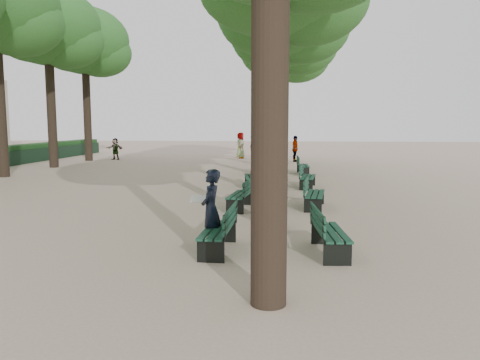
{
  "coord_description": "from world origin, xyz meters",
  "views": [
    {
      "loc": [
        1.72,
        -8.52,
        2.61
      ],
      "look_at": [
        0.6,
        3.0,
        1.2
      ],
      "focal_mm": 35.0,
      "sensor_mm": 36.0,
      "label": 1
    }
  ],
  "objects": [
    {
      "name": "bench_left_0",
      "position": [
        0.37,
        0.71,
        0.27
      ],
      "size": [
        0.63,
        1.82,
        0.92
      ],
      "color": "black",
      "rests_on": "ground"
    },
    {
      "name": "bench_right_1",
      "position": [
        2.63,
        5.87,
        0.27
      ],
      "size": [
        0.78,
        1.85,
        0.92
      ],
      "color": "black",
      "rests_on": "ground"
    },
    {
      "name": "bench_left_1",
      "position": [
        0.37,
        5.47,
        0.27
      ],
      "size": [
        0.76,
        1.85,
        0.92
      ],
      "color": "black",
      "rests_on": "ground"
    },
    {
      "name": "pedestrian_c",
      "position": [
        2.37,
        23.46,
        0.89
      ],
      "size": [
        0.62,
        1.1,
        1.77
      ],
      "primitive_type": "imported",
      "rotation": [
        0.0,
        0.0,
        1.3
      ],
      "color": "#262628",
      "rests_on": "ground"
    },
    {
      "name": "tree_central_3",
      "position": [
        1.5,
        13.0,
        7.65
      ],
      "size": [
        6.0,
        6.0,
        9.95
      ],
      "color": "#33261C",
      "rests_on": "ground"
    },
    {
      "name": "man_with_map",
      "position": [
        0.19,
        0.94,
        0.84
      ],
      "size": [
        0.64,
        0.7,
        1.67
      ],
      "color": "black",
      "rests_on": "ground"
    },
    {
      "name": "bench_right_0",
      "position": [
        2.63,
        0.75,
        0.27
      ],
      "size": [
        0.72,
        1.84,
        0.92
      ],
      "color": "black",
      "rests_on": "ground"
    },
    {
      "name": "pedestrian_b",
      "position": [
        -0.39,
        24.07,
        0.96
      ],
      "size": [
        0.89,
        1.28,
        1.92
      ],
      "primitive_type": "imported",
      "rotation": [
        0.0,
        0.0,
        1.12
      ],
      "color": "#262628",
      "rests_on": "ground"
    },
    {
      "name": "ground",
      "position": [
        0.0,
        0.0,
        0.0
      ],
      "size": [
        120.0,
        120.0,
        0.0
      ],
      "primitive_type": "plane",
      "color": "#BBA38D",
      "rests_on": "ground"
    },
    {
      "name": "pedestrian_e",
      "position": [
        -10.51,
        24.17,
        0.78
      ],
      "size": [
        1.46,
        0.74,
        1.55
      ],
      "primitive_type": "imported",
      "rotation": [
        0.0,
        0.0,
        5.97
      ],
      "color": "#262628",
      "rests_on": "ground"
    },
    {
      "name": "tree_central_5",
      "position": [
        1.5,
        23.0,
        7.65
      ],
      "size": [
        6.0,
        6.0,
        9.95
      ],
      "color": "#33261C",
      "rests_on": "ground"
    },
    {
      "name": "tree_far_4",
      "position": [
        -12.0,
        18.0,
        8.14
      ],
      "size": [
        6.0,
        6.0,
        10.45
      ],
      "color": "#33261C",
      "rests_on": "ground"
    },
    {
      "name": "tree_far_5",
      "position": [
        -12.0,
        23.0,
        8.14
      ],
      "size": [
        6.0,
        6.0,
        10.45
      ],
      "color": "#33261C",
      "rests_on": "ground"
    },
    {
      "name": "bench_right_3",
      "position": [
        2.63,
        15.61,
        0.27
      ],
      "size": [
        0.63,
        1.82,
        0.92
      ],
      "color": "black",
      "rests_on": "ground"
    },
    {
      "name": "bench_right_2",
      "position": [
        2.63,
        10.49,
        0.27
      ],
      "size": [
        0.78,
        1.86,
        0.92
      ],
      "color": "black",
      "rests_on": "ground"
    },
    {
      "name": "bench_left_3",
      "position": [
        0.37,
        15.12,
        0.27
      ],
      "size": [
        0.64,
        1.82,
        0.92
      ],
      "color": "black",
      "rests_on": "ground"
    },
    {
      "name": "tree_central_4",
      "position": [
        1.5,
        18.0,
        7.65
      ],
      "size": [
        6.0,
        6.0,
        9.95
      ],
      "color": "#33261C",
      "rests_on": "ground"
    },
    {
      "name": "pedestrian_d",
      "position": [
        -1.63,
        26.22,
        0.97
      ],
      "size": [
        0.41,
        0.95,
        1.93
      ],
      "primitive_type": "imported",
      "rotation": [
        0.0,
        0.0,
        1.6
      ],
      "color": "#262628",
      "rests_on": "ground"
    },
    {
      "name": "bench_left_2",
      "position": [
        0.37,
        10.39,
        0.27
      ],
      "size": [
        0.78,
        1.86,
        0.92
      ],
      "color": "black",
      "rests_on": "ground"
    }
  ]
}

